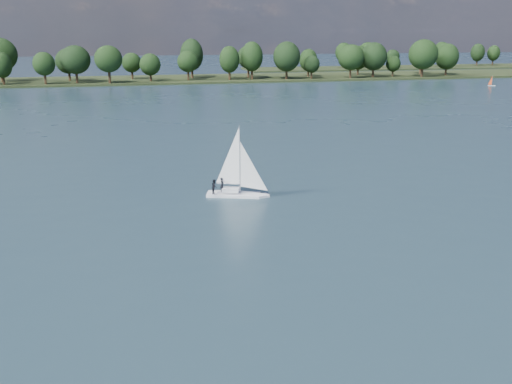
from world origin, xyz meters
TOP-DOWN VIEW (x-y plane):
  - ground at (0.00, 100.00)m, footprint 700.00×700.00m
  - far_shore at (0.00, 212.00)m, footprint 660.00×40.00m
  - far_shore_back at (160.00, 260.00)m, footprint 220.00×30.00m
  - sailboat at (0.64, 44.67)m, footprint 7.05×3.99m
  - dinghy_orange at (117.79, 161.68)m, footprint 2.60×1.72m
  - treeline at (-13.28, 208.49)m, footprint 563.12×74.48m

SIDE VIEW (x-z plane):
  - ground at x=0.00m, z-range 0.00..0.00m
  - far_shore at x=0.00m, z-range -0.75..0.75m
  - far_shore_back at x=160.00m, z-range -0.70..0.70m
  - dinghy_orange at x=117.79m, z-range -1.02..2.85m
  - sailboat at x=0.64m, z-range -1.98..6.98m
  - treeline at x=-13.28m, z-range -1.00..17.45m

